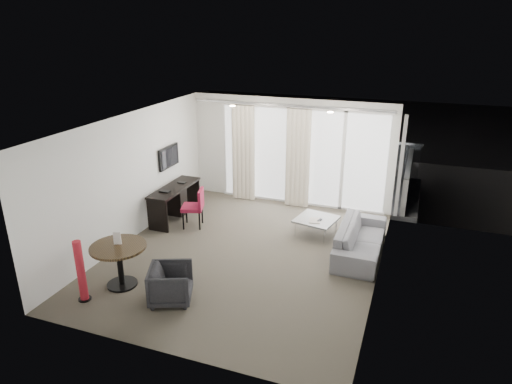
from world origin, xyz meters
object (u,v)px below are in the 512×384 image
(red_lamp, at_px, (81,271))
(rattan_chair_a, at_px, (337,176))
(round_table, at_px, (120,266))
(sofa, at_px, (361,239))
(desk, at_px, (175,203))
(desk_chair, at_px, (192,208))
(tub_armchair, at_px, (171,284))
(coffee_table, at_px, (316,226))
(rattan_chair_b, at_px, (370,179))

(red_lamp, distance_m, rattan_chair_a, 7.16)
(round_table, xyz_separation_m, sofa, (3.68, 2.59, -0.07))
(round_table, bearing_deg, desk, 101.05)
(round_table, bearing_deg, sofa, 35.12)
(desk_chair, distance_m, tub_armchair, 2.89)
(round_table, distance_m, tub_armchair, 1.06)
(coffee_table, xyz_separation_m, sofa, (1.01, -0.55, 0.12))
(desk, xyz_separation_m, round_table, (0.56, -2.85, -0.00))
(desk_chair, distance_m, rattan_chair_b, 4.90)
(sofa, bearing_deg, red_lamp, 128.53)
(tub_armchair, xyz_separation_m, rattan_chair_a, (1.53, 6.08, 0.11))
(round_table, relative_size, tub_armchair, 1.39)
(desk, distance_m, sofa, 4.25)
(desk, relative_size, rattan_chair_a, 1.93)
(desk, bearing_deg, sofa, -3.52)
(red_lamp, distance_m, tub_armchair, 1.45)
(rattan_chair_b, bearing_deg, desk_chair, -143.67)
(rattan_chair_a, bearing_deg, round_table, -96.57)
(desk_chair, xyz_separation_m, sofa, (3.66, 0.01, -0.14))
(tub_armchair, height_order, sofa, tub_armchair)
(rattan_chair_a, relative_size, rattan_chair_b, 1.12)
(round_table, bearing_deg, coffee_table, 49.54)
(desk, height_order, coffee_table, desk)
(red_lamp, distance_m, coffee_table, 4.79)
(desk_chair, xyz_separation_m, coffee_table, (2.65, 0.56, -0.26))
(desk_chair, relative_size, coffee_table, 1.10)
(desk, bearing_deg, desk_chair, -24.72)
(desk, relative_size, coffee_table, 2.03)
(desk, bearing_deg, coffee_table, 5.08)
(desk, relative_size, rattan_chair_b, 2.16)
(desk, xyz_separation_m, coffee_table, (3.23, 0.29, -0.20))
(tub_armchair, bearing_deg, round_table, 61.30)
(red_lamp, height_order, tub_armchair, red_lamp)
(tub_armchair, xyz_separation_m, coffee_table, (1.63, 3.26, -0.13))
(sofa, bearing_deg, tub_armchair, 135.78)
(desk, height_order, rattan_chair_a, rattan_chair_a)
(red_lamp, xyz_separation_m, sofa, (3.99, 3.18, -0.23))
(desk_chair, xyz_separation_m, tub_armchair, (1.02, -2.70, -0.13))
(desk_chair, bearing_deg, rattan_chair_a, 36.13)
(desk_chair, distance_m, round_table, 2.58)
(desk_chair, distance_m, red_lamp, 3.19)
(rattan_chair_b, bearing_deg, tub_armchair, -120.67)
(red_lamp, xyz_separation_m, coffee_table, (2.99, 3.73, -0.35))
(coffee_table, height_order, sofa, sofa)
(round_table, height_order, tub_armchair, round_table)
(desk, distance_m, red_lamp, 3.45)
(round_table, relative_size, rattan_chair_b, 1.25)
(desk_chair, height_order, red_lamp, red_lamp)
(coffee_table, distance_m, sofa, 1.15)
(sofa, distance_m, rattan_chair_b, 3.53)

